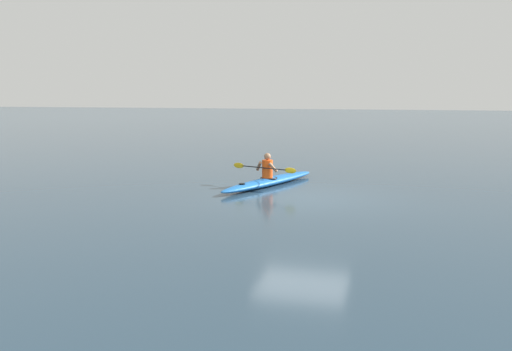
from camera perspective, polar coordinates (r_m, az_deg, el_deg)
name	(u,v)px	position (r m, az deg, el deg)	size (l,w,h in m)	color
ground_plane	(303,198)	(14.73, 5.03, -2.43)	(160.00, 160.00, 0.00)	#233847
kayak	(270,181)	(16.72, 1.47, -0.61)	(2.25, 4.66, 0.25)	#1959A5
kayaker	(267,167)	(16.52, 1.17, 0.88)	(2.18, 0.86, 0.77)	#E04C14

